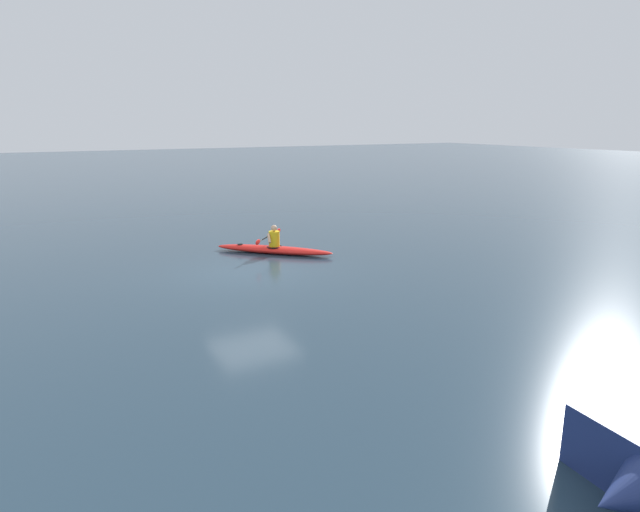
% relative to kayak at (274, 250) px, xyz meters
% --- Properties ---
extents(ground_plane, '(160.00, 160.00, 0.00)m').
position_rel_kayak_xyz_m(ground_plane, '(1.59, 1.87, -0.13)').
color(ground_plane, '#233847').
extents(kayak, '(3.41, 3.38, 0.26)m').
position_rel_kayak_xyz_m(kayak, '(0.00, 0.00, 0.00)').
color(kayak, red).
rests_on(kayak, ground).
extents(kayaker, '(1.70, 1.72, 0.74)m').
position_rel_kayak_xyz_m(kayaker, '(0.00, -0.00, 0.44)').
color(kayaker, yellow).
rests_on(kayaker, kayak).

